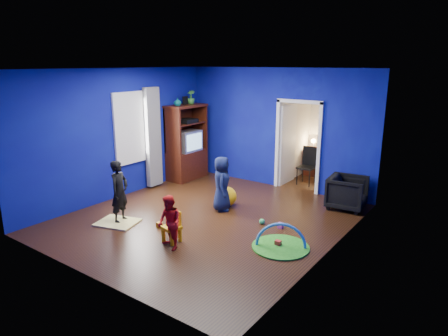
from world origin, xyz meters
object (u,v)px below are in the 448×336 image
Objects in this scene: armchair at (347,193)px; kid_chair at (171,228)px; child_black at (120,192)px; hopper_ball at (227,197)px; toddler_red at (169,223)px; study_desk at (321,163)px; crt_tv at (188,141)px; play_mat at (281,247)px; child_navy at (222,184)px; vase at (178,102)px; tv_armoire at (187,142)px; folding_chair at (306,167)px.

armchair reaches higher than kid_chair.
child_black is 2.85× the size of hopper_ball.
hopper_ball is at bearing 121.49° from toddler_red.
kid_chair is (0.27, -2.01, 0.03)m from hopper_ball.
study_desk is at bearing 28.52° from armchair.
hopper_ball is (2.07, -1.14, -0.80)m from crt_tv.
play_mat is at bearing -75.30° from study_desk.
crt_tv reaches higher than hopper_ball.
child_navy is 2.00m from toddler_red.
hopper_ball is (-0.42, 2.21, -0.25)m from toddler_red.
study_desk reaches higher than hopper_ball.
armchair is 0.80× the size of play_mat.
kid_chair is at bearing 144.62° from armchair.
play_mat is (1.48, 1.11, -0.45)m from toddler_red.
hopper_ball is 0.45× the size of play_mat.
vase is 2.93m from hopper_ball.
kid_chair is at bearing -52.95° from tv_armoire.
child_navy is at bearing -78.69° from hopper_ball.
play_mat is (3.06, 0.81, -0.60)m from child_black.
tv_armoire is 3.92× the size of kid_chair.
vase is at bearing 158.39° from hopper_ball.
hopper_ball is at bearing -28.75° from crt_tv.
folding_chair is (-1.44, 1.10, 0.11)m from armchair.
crt_tv is at bearing 151.25° from hopper_ball.
toddler_red is at bearing -50.34° from vase.
folding_chair reaches higher than study_desk.
crt_tv is at bearing 139.15° from kid_chair.
armchair is at bearing 32.78° from hopper_ball.
toddler_red and folding_chair have the same top height.
folding_chair reaches higher than kid_chair.
study_desk is at bearing 90.00° from folding_chair.
vase is 0.45× the size of hopper_ball.
study_desk is 0.96× the size of folding_chair.
crt_tv is 4.67m from play_mat.
kid_chair is 4.52m from folding_chair.
toddler_red is at bearing -115.50° from child_black.
child_black reaches higher than toddler_red.
study_desk is at bearing 97.94° from kid_chair.
child_black is 2.28m from hopper_ball.
child_navy is 2.11m from play_mat.
kid_chair reaches higher than play_mat.
vase reaches higher than kid_chair.
tv_armoire reaches higher than study_desk.
tv_armoire is at bearing 147.90° from toddler_red.
folding_chair is at bearing 107.30° from toddler_red.
toddler_red is at bearing -79.36° from hopper_ball.
folding_chair is (0.44, 4.50, 0.21)m from kid_chair.
folding_chair is at bearing 108.39° from play_mat.
hopper_ball reaches higher than play_mat.
hopper_ball is at bearing -28.29° from tv_armoire.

